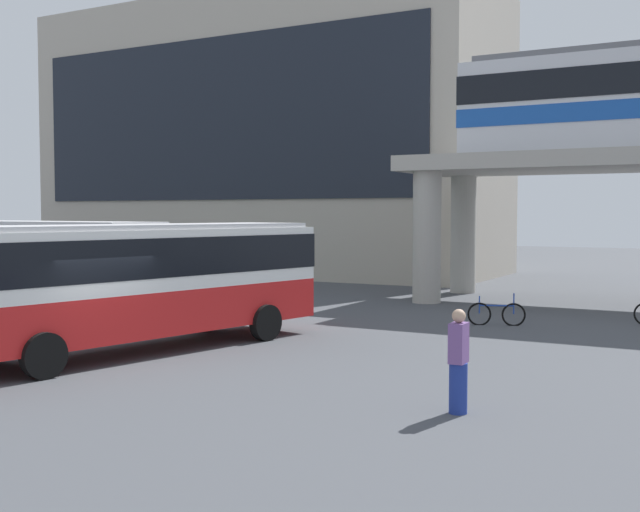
# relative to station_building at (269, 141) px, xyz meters

# --- Properties ---
(ground_plane) EXTENTS (120.00, 120.00, 0.00)m
(ground_plane) POSITION_rel_station_building_xyz_m (12.24, -17.18, -7.86)
(ground_plane) COLOR #47494F
(station_building) EXTENTS (27.39, 10.89, 15.71)m
(station_building) POSITION_rel_station_building_xyz_m (0.00, 0.00, 0.00)
(station_building) COLOR #B2A899
(station_building) RESTS_ON ground_plane
(bus_main) EXTENTS (4.87, 11.33, 3.22)m
(bus_main) POSITION_rel_station_building_xyz_m (11.98, -25.41, -5.87)
(bus_main) COLOR red
(bus_main) RESTS_ON ground_plane
(bus_secondary) EXTENTS (11.25, 3.72, 3.22)m
(bus_secondary) POSITION_rel_station_building_xyz_m (3.59, -20.80, -5.87)
(bus_secondary) COLOR #268C33
(bus_secondary) RESTS_ON ground_plane
(bicycle_blue) EXTENTS (1.70, 0.69, 1.04)m
(bicycle_blue) POSITION_rel_station_building_xyz_m (18.70, -16.31, -7.50)
(bicycle_blue) COLOR black
(bicycle_blue) RESTS_ON ground_plane
(pedestrian_waiting_near_stop) EXTENTS (0.32, 0.40, 1.84)m
(pedestrian_waiting_near_stop) POSITION_rel_station_building_xyz_m (21.13, -27.20, -6.99)
(pedestrian_waiting_near_stop) COLOR navy
(pedestrian_waiting_near_stop) RESTS_ON ground_plane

